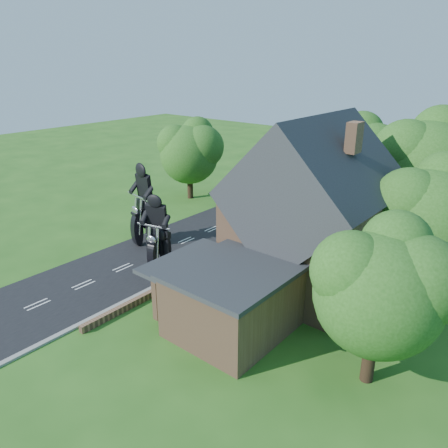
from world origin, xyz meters
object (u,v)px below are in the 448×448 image
Objects in this scene: garden_wall at (221,258)px; motorcycle_follow at (147,231)px; motorcycle_lead at (159,257)px; house at (313,217)px; annex at (231,299)px.

motorcycle_follow is at bearing -169.89° from garden_wall.
motorcycle_lead is at bearing -125.58° from garden_wall.
motorcycle_follow is at bearing -170.36° from house.
annex is (5.57, -5.80, 1.57)m from garden_wall.
annex is 8.41m from motorcycle_lead.
annex is 12.74m from motorcycle_follow.
garden_wall is at bearing -159.88° from motorcycle_follow.
house is at bearing 9.17° from garden_wall.
motorcycle_follow is at bearing -44.31° from motorcycle_lead.
house is at bearing 84.76° from annex.
garden_wall is at bearing -139.02° from motorcycle_lead.
motorcycle_lead is 0.83× the size of motorcycle_follow.
motorcycle_lead is (-2.43, -3.39, 0.57)m from garden_wall.
motorcycle_lead is (-8.62, -4.39, -3.58)m from house.
motorcycle_lead is at bearing -153.00° from house.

